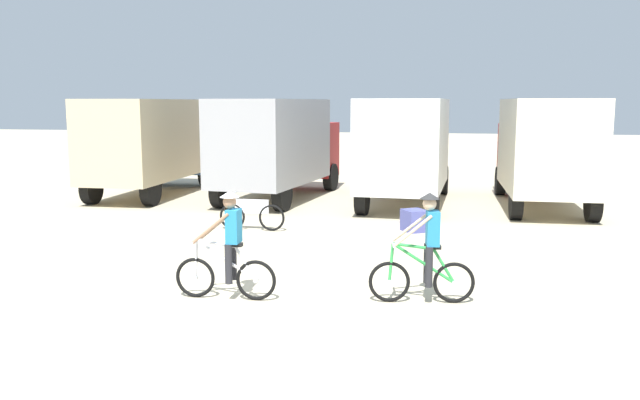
% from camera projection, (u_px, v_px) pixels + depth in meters
% --- Properties ---
extents(ground_plane, '(120.00, 120.00, 0.00)m').
position_uv_depth(ground_plane, '(264.00, 291.00, 11.48)').
color(ground_plane, beige).
extents(box_truck_tan_camper, '(2.46, 6.77, 3.35)m').
position_uv_depth(box_truck_tan_camper, '(150.00, 142.00, 22.98)').
color(box_truck_tan_camper, '#CCB78E').
rests_on(box_truck_tan_camper, ground).
extents(box_truck_grey_hauler, '(3.13, 6.98, 3.35)m').
position_uv_depth(box_truck_grey_hauler, '(278.00, 144.00, 22.00)').
color(box_truck_grey_hauler, '#9E9EA3').
rests_on(box_truck_grey_hauler, ground).
extents(box_truck_white_box, '(2.67, 6.85, 3.35)m').
position_uv_depth(box_truck_white_box, '(407.00, 146.00, 20.89)').
color(box_truck_white_box, white).
rests_on(box_truck_white_box, ground).
extents(box_truck_cream_rv, '(2.47, 6.78, 3.35)m').
position_uv_depth(box_truck_cream_rv, '(544.00, 148.00, 20.20)').
color(box_truck_cream_rv, beige).
rests_on(box_truck_cream_rv, ground).
extents(cyclist_orange_shirt, '(1.73, 0.52, 1.82)m').
position_uv_depth(cyclist_orange_shirt, '(228.00, 249.00, 10.88)').
color(cyclist_orange_shirt, black).
rests_on(cyclist_orange_shirt, ground).
extents(cyclist_cowboy_hat, '(1.72, 0.53, 1.82)m').
position_uv_depth(cyclist_cowboy_hat, '(426.00, 252.00, 10.68)').
color(cyclist_cowboy_hat, black).
rests_on(cyclist_cowboy_hat, ground).
extents(bicycle_spare, '(1.73, 0.50, 0.97)m').
position_uv_depth(bicycle_spare, '(252.00, 215.00, 16.85)').
color(bicycle_spare, black).
rests_on(bicycle_spare, ground).
extents(supply_crate, '(0.75, 0.77, 0.55)m').
position_uv_depth(supply_crate, '(414.00, 221.00, 16.72)').
color(supply_crate, '#4C5199').
rests_on(supply_crate, ground).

